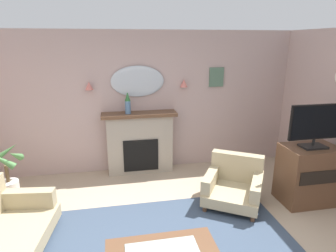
{
  "coord_description": "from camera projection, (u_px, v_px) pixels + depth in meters",
  "views": [
    {
      "loc": [
        -0.54,
        -2.51,
        2.4
      ],
      "look_at": [
        0.23,
        1.53,
        1.19
      ],
      "focal_mm": 30.73,
      "sensor_mm": 36.0,
      "label": 1
    }
  ],
  "objects": [
    {
      "name": "wall_back",
      "position": [
        143.0,
        102.0,
        5.39
      ],
      "size": [
        6.72,
        0.1,
        2.6
      ],
      "primitive_type": "cube",
      "color": "#B29993",
      "rests_on": "ground"
    },
    {
      "name": "fireplace",
      "position": [
        140.0,
        143.0,
        5.37
      ],
      "size": [
        1.36,
        0.36,
        1.16
      ],
      "color": "gray",
      "rests_on": "ground"
    },
    {
      "name": "mantel_vase_centre",
      "position": [
        128.0,
        103.0,
        5.09
      ],
      "size": [
        0.1,
        0.1,
        0.39
      ],
      "color": "#4C7093",
      "rests_on": "fireplace"
    },
    {
      "name": "wall_mirror",
      "position": [
        138.0,
        81.0,
        5.18
      ],
      "size": [
        0.96,
        0.06,
        0.56
      ],
      "primitive_type": "ellipsoid",
      "color": "#B2BCC6"
    },
    {
      "name": "wall_sconce_left",
      "position": [
        89.0,
        86.0,
        5.0
      ],
      "size": [
        0.14,
        0.14,
        0.14
      ],
      "primitive_type": "cone",
      "color": "#D17066"
    },
    {
      "name": "wall_sconce_right",
      "position": [
        184.0,
        83.0,
        5.31
      ],
      "size": [
        0.14,
        0.14,
        0.14
      ],
      "primitive_type": "cone",
      "color": "#D17066"
    },
    {
      "name": "framed_picture",
      "position": [
        216.0,
        77.0,
        5.45
      ],
      "size": [
        0.28,
        0.03,
        0.36
      ],
      "primitive_type": "cube",
      "color": "#4C6B56"
    },
    {
      "name": "armchair_in_corner",
      "position": [
        234.0,
        184.0,
        4.41
      ],
      "size": [
        1.11,
        1.12,
        0.71
      ],
      "color": "tan",
      "rests_on": "ground"
    },
    {
      "name": "tv_cabinet",
      "position": [
        308.0,
        174.0,
        4.39
      ],
      "size": [
        0.8,
        0.57,
        0.9
      ],
      "color": "brown",
      "rests_on": "ground"
    },
    {
      "name": "tv_flatscreen",
      "position": [
        316.0,
        125.0,
        4.14
      ],
      "size": [
        0.84,
        0.24,
        0.65
      ],
      "color": "black",
      "rests_on": "tv_cabinet"
    },
    {
      "name": "potted_plant_corner_palm",
      "position": [
        7.0,
        173.0,
        4.53
      ],
      "size": [
        0.48,
        0.49,
        0.9
      ],
      "color": "silver",
      "rests_on": "ground"
    }
  ]
}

